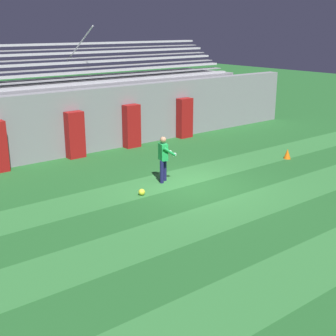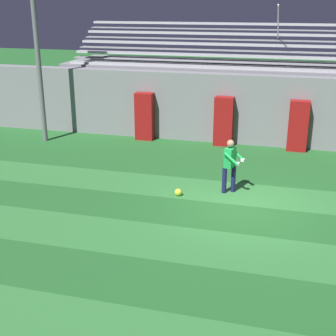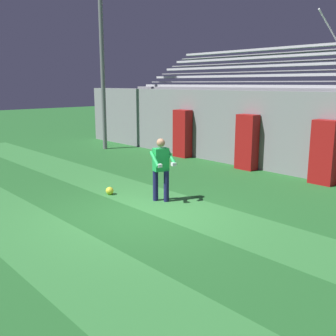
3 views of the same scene
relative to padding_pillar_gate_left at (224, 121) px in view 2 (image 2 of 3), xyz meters
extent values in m
plane|color=#236028|center=(1.44, -5.95, -0.99)|extent=(80.00, 80.00, 0.00)
cube|color=#337A38|center=(1.44, -8.44, -0.98)|extent=(28.00, 1.76, 0.01)
cube|color=#337A38|center=(1.44, -4.92, -0.98)|extent=(28.00, 1.76, 0.01)
cube|color=gray|center=(1.44, 0.55, 0.41)|extent=(24.00, 0.60, 2.80)
cube|color=maroon|center=(0.00, 0.00, 0.00)|extent=(0.75, 0.44, 1.98)
cube|color=maroon|center=(2.89, 0.00, 0.00)|extent=(0.75, 0.44, 1.98)
cube|color=maroon|center=(-3.32, 0.00, 0.00)|extent=(0.75, 0.44, 1.98)
cube|color=gray|center=(1.44, 2.90, 0.46)|extent=(18.00, 3.90, 2.90)
cube|color=#B7B7BC|center=(1.44, 1.30, 1.96)|extent=(17.10, 0.36, 0.10)
cube|color=gray|center=(1.44, 1.10, 1.73)|extent=(17.10, 0.60, 0.04)
cube|color=#B7B7BC|center=(1.44, 2.00, 2.36)|extent=(17.10, 0.36, 0.10)
cube|color=gray|center=(1.44, 1.80, 2.13)|extent=(17.10, 0.60, 0.04)
cube|color=#B7B7BC|center=(1.44, 2.70, 2.76)|extent=(17.10, 0.36, 0.10)
cube|color=gray|center=(1.44, 2.50, 2.53)|extent=(17.10, 0.60, 0.04)
cube|color=#B7B7BC|center=(1.44, 3.40, 3.16)|extent=(17.10, 0.36, 0.10)
cube|color=gray|center=(1.44, 3.20, 2.93)|extent=(17.10, 0.60, 0.04)
cube|color=#B7B7BC|center=(1.44, 4.10, 3.56)|extent=(17.10, 0.36, 0.10)
cube|color=gray|center=(1.44, 3.90, 3.33)|extent=(17.10, 0.60, 0.04)
cylinder|color=#B7B7BC|center=(1.75, 2.45, 3.61)|extent=(0.06, 2.63, 1.65)
cylinder|color=slate|center=(-7.29, -1.27, 2.73)|extent=(0.20, 0.20, 7.43)
cylinder|color=#19194C|center=(1.04, -4.82, -0.58)|extent=(0.17, 0.17, 0.82)
cylinder|color=#19194C|center=(0.78, -4.98, -0.58)|extent=(0.17, 0.17, 0.82)
cube|color=green|center=(0.91, -4.90, 0.13)|extent=(0.33, 0.43, 0.60)
sphere|color=#A37556|center=(0.91, -4.90, 0.57)|extent=(0.22, 0.22, 0.22)
cylinder|color=green|center=(1.11, -4.71, 0.18)|extent=(0.48, 0.22, 0.37)
cylinder|color=green|center=(0.98, -5.17, 0.18)|extent=(0.48, 0.22, 0.37)
cube|color=silver|center=(1.29, -4.80, 0.05)|extent=(0.14, 0.14, 0.08)
cube|color=silver|center=(1.18, -5.19, 0.05)|extent=(0.14, 0.14, 0.08)
sphere|color=yellow|center=(-0.51, -5.57, -0.88)|extent=(0.22, 0.22, 0.22)
camera|label=1|loc=(-8.92, -17.55, 4.40)|focal=50.00mm
camera|label=2|loc=(2.51, -18.20, 4.57)|focal=50.00mm
camera|label=3|loc=(8.44, -11.47, 2.06)|focal=42.00mm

